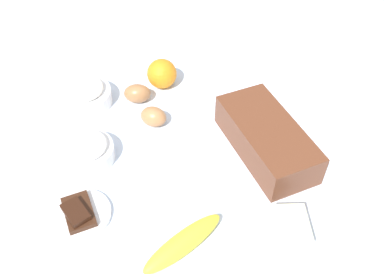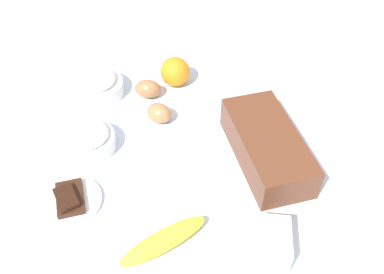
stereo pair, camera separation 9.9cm
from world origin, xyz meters
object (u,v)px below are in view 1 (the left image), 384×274
Objects in this scene: egg_near_butter at (137,93)px; egg_beside_bowl at (154,117)px; flour_bowl at (84,94)px; sugar_bowl at (86,150)px; banana at (183,243)px; chocolate_plate at (79,214)px; butter_block at (290,232)px; orange_fruit at (162,74)px; loaf_pan at (266,138)px.

egg_near_butter is 0.10m from egg_beside_bowl.
sugar_bowl is at bearing 2.02° from flour_bowl.
banana is 0.23m from chocolate_plate.
banana is 1.46× the size of chocolate_plate.
sugar_bowl reaches higher than egg_beside_bowl.
butter_block is at bearing 54.13° from sugar_bowl.
sugar_bowl is 1.54× the size of orange_fruit.
loaf_pan is at bearing 134.72° from banana.
flour_bowl is 1.56× the size of butter_block.
loaf_pan is 1.60× the size of banana.
sugar_bowl is 0.48m from butter_block.
chocolate_plate is (0.36, -0.01, -0.02)m from flour_bowl.
sugar_bowl is (-0.04, -0.41, -0.01)m from loaf_pan.
loaf_pan is 2.33× the size of chocolate_plate.
banana is (0.23, -0.23, -0.02)m from loaf_pan.
chocolate_plate is at bearing -1.48° from flour_bowl.
flour_bowl is 0.21m from orange_fruit.
flour_bowl is 0.20m from egg_beside_bowl.
egg_near_butter is at bearing -142.90° from loaf_pan.
egg_beside_bowl is 0.51× the size of chocolate_plate.
banana is 0.51m from orange_fruit.
sugar_bowl is at bearing -109.57° from loaf_pan.
orange_fruit is at bearing -157.25° from loaf_pan.
orange_fruit is 0.09m from egg_near_butter.
egg_near_butter is (-0.19, 0.13, -0.00)m from sugar_bowl.
loaf_pan reaches higher than sugar_bowl.
flour_bowl is at bearing 178.52° from chocolate_plate.
orange_fruit is (-0.28, -0.21, -0.00)m from loaf_pan.
loaf_pan is 4.31× the size of egg_near_butter.
egg_near_butter is 1.06× the size of egg_beside_bowl.
egg_near_butter is at bearing 157.24° from chocolate_plate.
sugar_bowl is 0.32m from orange_fruit.
loaf_pan reaches higher than butter_block.
butter_block reaches higher than egg_near_butter.
orange_fruit is (-0.51, 0.02, 0.02)m from banana.
flour_bowl is 0.20m from sugar_bowl.
chocolate_plate is (0.35, -0.15, -0.01)m from egg_near_butter.
banana is 0.21m from butter_block.
butter_block is at bearing -19.24° from loaf_pan.
loaf_pan is at bearing 174.77° from butter_block.
butter_block is (0.53, 0.19, -0.01)m from orange_fruit.
butter_block is at bearing 39.35° from flour_bowl.
orange_fruit is 1.16× the size of egg_near_butter.
egg_beside_bowl is (-0.13, -0.25, -0.02)m from loaf_pan.
egg_beside_bowl is at bearing 56.90° from flour_bowl.
sugar_bowl reaches higher than banana.
egg_beside_bowl is at bearing -131.86° from loaf_pan.
orange_fruit reaches higher than sugar_bowl.
egg_beside_bowl is (-0.38, -0.23, -0.00)m from butter_block.
loaf_pan reaches higher than banana.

